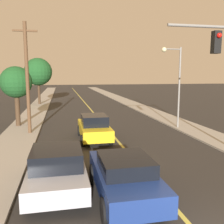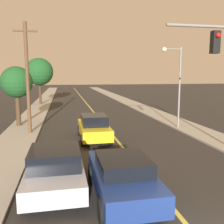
# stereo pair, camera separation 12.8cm
# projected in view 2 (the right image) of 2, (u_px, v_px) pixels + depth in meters

# --- Properties ---
(road_surface) EXTENTS (10.13, 80.00, 0.01)m
(road_surface) POSITION_uv_depth(u_px,v_px,m) (84.00, 100.00, 40.50)
(road_surface) COLOR #2D2B28
(road_surface) RESTS_ON ground
(sidewalk_left) EXTENTS (2.50, 80.00, 0.12)m
(sidewalk_left) POSITION_uv_depth(u_px,v_px,m) (44.00, 101.00, 39.29)
(sidewalk_left) COLOR #9E998E
(sidewalk_left) RESTS_ON ground
(sidewalk_right) EXTENTS (2.50, 80.00, 0.12)m
(sidewalk_right) POSITION_uv_depth(u_px,v_px,m) (122.00, 99.00, 41.69)
(sidewalk_right) COLOR #9E998E
(sidewalk_right) RESTS_ON ground
(car_near_lane_front) EXTENTS (1.97, 4.32, 1.50)m
(car_near_lane_front) POSITION_uv_depth(u_px,v_px,m) (122.00, 176.00, 8.40)
(car_near_lane_front) COLOR navy
(car_near_lane_front) RESTS_ON ground
(car_near_lane_second) EXTENTS (1.89, 4.44, 1.64)m
(car_near_lane_second) POSITION_uv_depth(u_px,v_px,m) (94.00, 127.00, 15.99)
(car_near_lane_second) COLOR gold
(car_near_lane_second) RESTS_ON ground
(car_outer_lane_front) EXTENTS (2.11, 4.30, 1.58)m
(car_outer_lane_front) POSITION_uv_depth(u_px,v_px,m) (55.00, 168.00, 9.06)
(car_outer_lane_front) COLOR #A5A8B2
(car_outer_lane_front) RESTS_ON ground
(streetlamp_right) EXTENTS (1.57, 0.36, 6.07)m
(streetlamp_right) POSITION_uv_depth(u_px,v_px,m) (175.00, 76.00, 18.75)
(streetlamp_right) COLOR slate
(streetlamp_right) RESTS_ON ground
(utility_pole_left) EXTENTS (1.60, 0.24, 7.54)m
(utility_pole_left) POSITION_uv_depth(u_px,v_px,m) (27.00, 76.00, 17.03)
(utility_pole_left) COLOR #513823
(utility_pole_left) RESTS_ON ground
(tree_left_near) EXTENTS (2.47, 2.47, 4.70)m
(tree_left_near) POSITION_uv_depth(u_px,v_px,m) (17.00, 83.00, 19.57)
(tree_left_near) COLOR #3D2B1C
(tree_left_near) RESTS_ON ground
(tree_left_far) EXTENTS (3.75, 3.75, 6.30)m
(tree_left_far) POSITION_uv_depth(u_px,v_px,m) (39.00, 72.00, 34.17)
(tree_left_far) COLOR #3D2B1C
(tree_left_far) RESTS_ON ground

